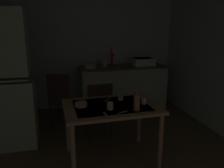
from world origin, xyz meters
The scene contains 19 objects.
ground_plane centered at (0.00, 0.00, 0.00)m, with size 5.00×5.00×0.00m, color brown.
wall_back centered at (0.00, 2.05, 1.25)m, with size 3.96×0.10×2.49m, color silver.
counter_cabinet centered at (0.77, 1.68, 0.45)m, with size 1.78×0.64×0.90m.
sink_basin centered at (1.20, 1.68, 0.98)m, with size 0.44×0.34×0.15m.
hand_pump centered at (0.54, 1.72, 1.07)m, with size 0.05×0.27×0.39m.
mixing_bowl_counter centered at (0.08, 1.63, 0.94)m, with size 0.23×0.23×0.07m, color beige.
stoneware_crock centered at (0.38, 1.70, 0.98)m, with size 0.12×0.12×0.16m, color beige.
dining_table centered at (0.06, -0.17, 0.66)m, with size 1.19×0.85×0.75m.
chair_far_side centered at (0.02, 0.48, 0.48)m, with size 0.44×0.44×0.89m.
chair_by_counter centered at (-0.52, 1.05, 0.49)m, with size 0.52×0.52×0.95m.
serving_bowl_wide centered at (-0.31, -0.13, 0.78)m, with size 0.15×0.15×0.05m, color tan.
teacup_mint centered at (0.48, -0.22, 0.79)m, with size 0.07×0.07×0.08m, color white.
mug_dark centered at (0.01, -0.31, 0.80)m, with size 0.08×0.08×0.09m, color beige.
mug_tall centered at (0.23, 0.00, 0.78)m, with size 0.07×0.07×0.06m, color tan.
glass_bottle centered at (0.31, -0.42, 0.86)m, with size 0.08×0.08×0.27m.
table_knife centered at (-0.28, 0.13, 0.75)m, with size 0.18×0.02×0.01m, color silver.
teaspoon_near_bowl centered at (-0.08, -0.48, 0.75)m, with size 0.13×0.02×0.01m, color beige.
teaspoon_by_cup centered at (0.07, 0.06, 0.75)m, with size 0.16×0.02×0.01m, color beige.
serving_spoon centered at (0.13, -0.44, 0.75)m, with size 0.13×0.02×0.01m, color beige.
Camera 1 is at (-0.61, -2.87, 1.74)m, focal length 37.44 mm.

